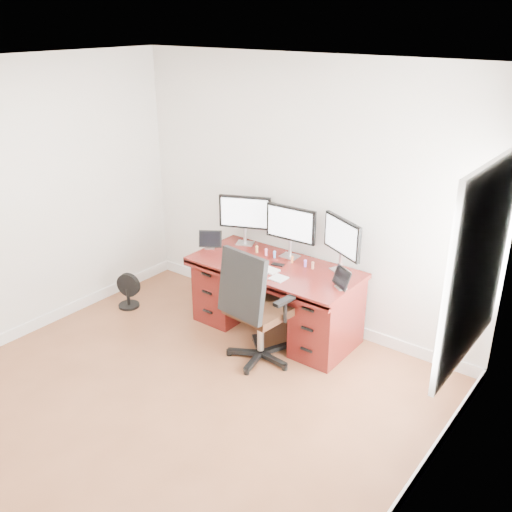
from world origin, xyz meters
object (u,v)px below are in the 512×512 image
Objects in this scene: floor_fan at (128,291)px; keyboard at (264,268)px; monitor_center at (291,225)px; office_chair at (257,325)px; desk at (276,296)px.

keyboard is (1.58, 0.40, 0.57)m from floor_fan.
floor_fan is at bearing -162.41° from keyboard.
office_chair is at bearing -80.23° from monitor_center.
keyboard is (-0.20, 0.39, 0.38)m from office_chair.
floor_fan is 1.31× the size of keyboard.
floor_fan is 2.01m from monitor_center.
keyboard is (-0.03, -0.40, -0.33)m from monitor_center.
office_chair is 1.08m from monitor_center.
desk reaches higher than floor_fan.
office_chair reaches higher than floor_fan.
keyboard is at bearing -2.16° from floor_fan.
office_chair is 1.79m from floor_fan.
desk is at bearing 3.06° from floor_fan.
floor_fan is at bearing -173.35° from office_chair.
monitor_center is (-0.18, 0.79, 0.71)m from office_chair.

